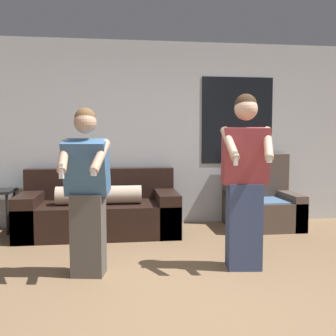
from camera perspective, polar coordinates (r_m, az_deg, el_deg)
The scene contains 6 objects.
ground_plane at distance 3.29m, azimuth 4.29°, elevation -18.89°, with size 14.00×14.00×0.00m, color #846647.
wall_back at distance 5.88m, azimuth -1.18°, elevation 5.04°, with size 6.33×0.07×2.70m.
couch at distance 5.43m, azimuth -9.86°, elevation -6.17°, with size 2.08×0.98×0.86m.
armchair at distance 5.88m, azimuth 13.36°, elevation -5.18°, with size 0.97×0.83×1.05m.
person_left at distance 3.73m, azimuth -11.68°, elevation -3.45°, with size 0.46×0.55×1.57m.
person_right at distance 3.91m, azimuth 11.08°, elevation -1.86°, with size 0.50×0.50×1.72m.
Camera 1 is at (-0.62, -2.95, 1.31)m, focal length 42.00 mm.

